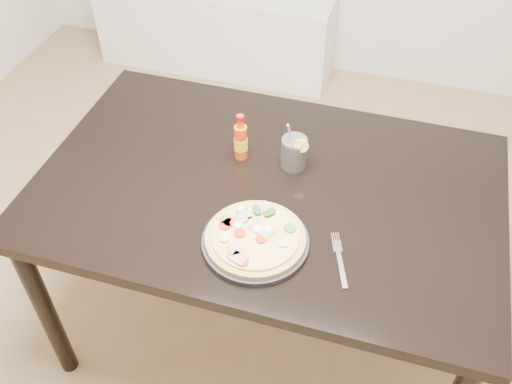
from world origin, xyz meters
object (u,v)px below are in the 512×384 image
(media_console, at_px, (215,29))
(fork, at_px, (339,258))
(cola_cup, at_px, (294,153))
(dining_table, at_px, (267,203))
(pizza, at_px, (255,236))
(plate, at_px, (255,242))
(hot_sauce_bottle, at_px, (241,141))

(media_console, bearing_deg, fork, -60.88)
(cola_cup, relative_size, media_console, 0.12)
(dining_table, height_order, cola_cup, cola_cup)
(pizza, relative_size, fork, 1.50)
(dining_table, bearing_deg, cola_cup, 63.32)
(plate, distance_m, fork, 0.23)
(cola_cup, height_order, media_console, cola_cup)
(dining_table, relative_size, media_console, 1.00)
(media_console, bearing_deg, hot_sauce_bottle, -66.63)
(plate, relative_size, cola_cup, 1.69)
(media_console, bearing_deg, cola_cup, -61.63)
(fork, height_order, media_console, fork)
(dining_table, relative_size, fork, 7.65)
(plate, bearing_deg, hot_sauce_bottle, 114.03)
(hot_sauce_bottle, height_order, fork, hot_sauce_bottle)
(plate, distance_m, hot_sauce_bottle, 0.37)
(plate, xyz_separation_m, media_console, (-0.84, 1.94, -0.51))
(dining_table, xyz_separation_m, cola_cup, (0.05, 0.11, 0.13))
(plate, xyz_separation_m, pizza, (-0.00, 0.00, 0.02))
(cola_cup, bearing_deg, media_console, 118.37)
(pizza, xyz_separation_m, cola_cup, (0.02, 0.34, 0.02))
(pizza, distance_m, media_console, 2.18)
(pizza, height_order, media_console, pizza)
(pizza, bearing_deg, cola_cup, 86.22)
(dining_table, bearing_deg, media_console, 115.41)
(pizza, relative_size, cola_cup, 1.58)
(hot_sauce_bottle, xyz_separation_m, cola_cup, (0.17, 0.01, -0.01))
(cola_cup, bearing_deg, fork, -57.36)
(dining_table, bearing_deg, plate, -81.98)
(hot_sauce_bottle, height_order, cola_cup, cola_cup)
(dining_table, relative_size, hot_sauce_bottle, 8.62)
(plate, bearing_deg, cola_cup, 86.61)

